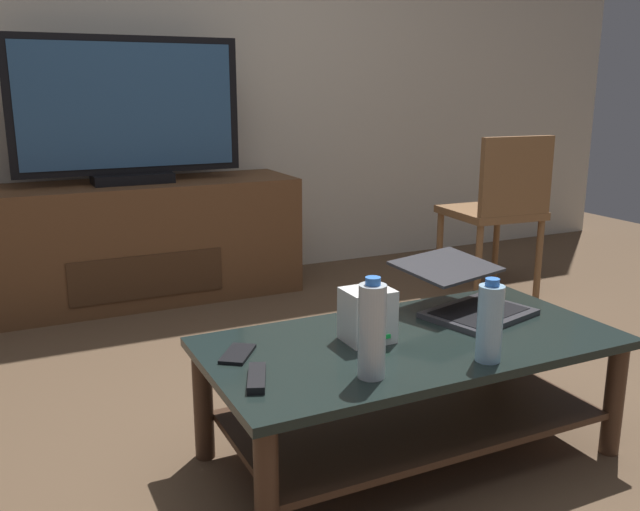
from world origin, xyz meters
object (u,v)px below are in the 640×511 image
at_px(router_box, 368,315).
at_px(coffee_table, 411,375).
at_px(television, 128,113).
at_px(media_cabinet, 136,242).
at_px(water_bottle_far, 490,322).
at_px(laptop, 466,294).
at_px(dining_chair, 500,206).
at_px(tv_remote, 257,378).
at_px(water_bottle_near, 372,330).
at_px(cell_phone, 238,354).

bearing_deg(router_box, coffee_table, -19.66).
bearing_deg(television, router_box, -81.10).
relative_size(media_cabinet, router_box, 10.78).
distance_m(coffee_table, router_box, 0.24).
bearing_deg(media_cabinet, water_bottle_far, -76.69).
distance_m(laptop, water_bottle_far, 0.41).
xyz_separation_m(dining_chair, tv_remote, (-1.84, -1.26, -0.11)).
bearing_deg(dining_chair, water_bottle_near, -138.95).
distance_m(media_cabinet, television, 0.67).
bearing_deg(media_cabinet, water_bottle_near, -85.22).
bearing_deg(router_box, tv_remote, -161.96).
xyz_separation_m(dining_chair, laptop, (-1.03, -1.05, -0.05)).
bearing_deg(television, laptop, -68.49).
bearing_deg(cell_phone, water_bottle_far, 7.32).
bearing_deg(laptop, media_cabinet, 111.28).
bearing_deg(media_cabinet, dining_chair, -24.73).
relative_size(laptop, router_box, 2.91).
relative_size(laptop, water_bottle_near, 1.71).
xyz_separation_m(television, router_box, (0.30, -1.92, -0.52)).
bearing_deg(coffee_table, tv_remote, -170.97).
distance_m(water_bottle_far, tv_remote, 0.65).
height_order(media_cabinet, tv_remote, media_cabinet).
bearing_deg(television, media_cabinet, 90.00).
distance_m(dining_chair, cell_phone, 2.13).
bearing_deg(laptop, tv_remote, -165.37).
relative_size(media_cabinet, dining_chair, 1.95).
relative_size(coffee_table, water_bottle_far, 5.32).
height_order(coffee_table, television, television).
relative_size(router_box, water_bottle_near, 0.59).
height_order(media_cabinet, water_bottle_near, water_bottle_near).
relative_size(coffee_table, television, 1.09).
bearing_deg(tv_remote, laptop, 36.96).
distance_m(dining_chair, water_bottle_far, 1.87).
xyz_separation_m(water_bottle_far, cell_phone, (-0.61, 0.33, -0.11)).
bearing_deg(router_box, water_bottle_far, -50.92).
bearing_deg(water_bottle_far, water_bottle_near, 172.42).
bearing_deg(media_cabinet, coffee_table, -77.82).
height_order(laptop, cell_phone, laptop).
bearing_deg(media_cabinet, router_box, -81.20).
relative_size(media_cabinet, tv_remote, 10.64).
height_order(dining_chair, tv_remote, dining_chair).
distance_m(water_bottle_near, cell_phone, 0.41).
relative_size(dining_chair, laptop, 1.90).
relative_size(water_bottle_far, tv_remote, 1.46).
relative_size(coffee_table, media_cabinet, 0.73).
xyz_separation_m(water_bottle_near, water_bottle_far, (0.34, -0.05, -0.02)).
bearing_deg(dining_chair, cell_phone, -149.52).
bearing_deg(tv_remote, water_bottle_far, 9.10).
bearing_deg(router_box, cell_phone, 171.67).
distance_m(television, dining_chair, 1.97).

